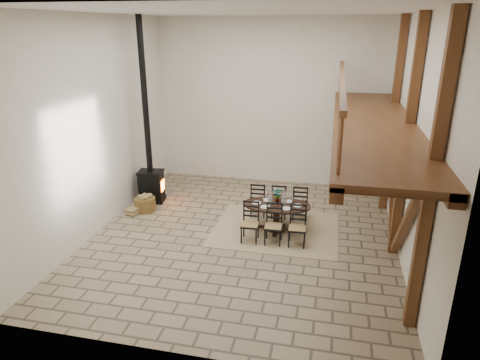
% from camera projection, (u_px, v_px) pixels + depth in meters
% --- Properties ---
extents(ground, '(8.00, 8.00, 0.00)m').
position_uv_depth(ground, '(243.00, 236.00, 10.19)').
color(ground, gray).
rests_on(ground, ground).
extents(room_shell, '(7.02, 8.02, 5.01)m').
position_uv_depth(room_shell, '(300.00, 113.00, 8.92)').
color(room_shell, white).
rests_on(room_shell, ground).
extents(rug, '(3.00, 2.50, 0.02)m').
position_uv_depth(rug, '(276.00, 229.00, 10.52)').
color(rug, tan).
rests_on(rug, ground).
extents(dining_table, '(1.68, 1.88, 1.05)m').
position_uv_depth(dining_table, '(276.00, 216.00, 10.40)').
color(dining_table, black).
rests_on(dining_table, ground).
extents(wood_stove, '(0.76, 0.63, 5.00)m').
position_uv_depth(wood_stove, '(150.00, 164.00, 11.86)').
color(wood_stove, black).
rests_on(wood_stove, ground).
extents(log_basket, '(0.56, 0.56, 0.47)m').
position_uv_depth(log_basket, '(145.00, 204.00, 11.53)').
color(log_basket, brown).
rests_on(log_basket, ground).
extents(log_stack, '(0.36, 0.44, 0.19)m').
position_uv_depth(log_stack, '(134.00, 211.00, 11.36)').
color(log_stack, tan).
rests_on(log_stack, ground).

